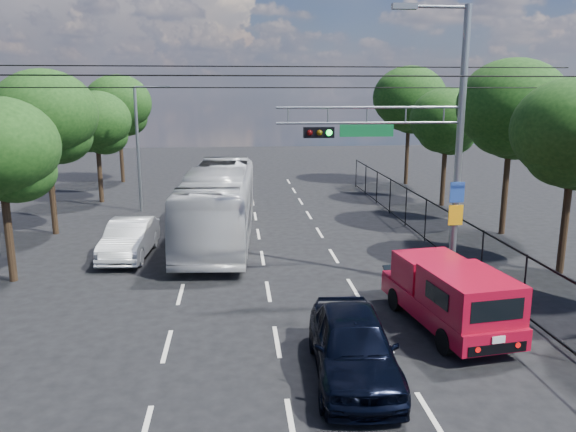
{
  "coord_description": "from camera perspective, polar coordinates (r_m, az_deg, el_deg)",
  "views": [
    {
      "loc": [
        -1.05,
        -10.36,
        6.77
      ],
      "look_at": [
        0.63,
        7.37,
        2.8
      ],
      "focal_mm": 35.0,
      "sensor_mm": 36.0,
      "label": 1
    }
  ],
  "objects": [
    {
      "name": "white_bus",
      "position": [
        26.05,
        -7.02,
        1.22
      ],
      "size": [
        3.53,
        12.28,
        3.38
      ],
      "primitive_type": "imported",
      "rotation": [
        0.0,
        0.0,
        -0.06
      ],
      "color": "silver",
      "rests_on": "ground"
    },
    {
      "name": "utility_wires",
      "position": [
        19.23,
        -2.34,
        13.93
      ],
      "size": [
        22.0,
        5.04,
        0.74
      ],
      "color": "black",
      "rests_on": "ground"
    },
    {
      "name": "signal_mast",
      "position": [
        19.47,
        13.72,
        7.71
      ],
      "size": [
        6.43,
        0.39,
        9.5
      ],
      "color": "slate",
      "rests_on": "ground"
    },
    {
      "name": "tree_left_c",
      "position": [
        28.77,
        -23.36,
        8.81
      ],
      "size": [
        4.8,
        4.8,
        7.8
      ],
      "color": "black",
      "rests_on": "ground"
    },
    {
      "name": "tree_right_e",
      "position": [
        42.33,
        12.24,
        11.16
      ],
      "size": [
        5.28,
        5.28,
        8.58
      ],
      "color": "black",
      "rests_on": "ground"
    },
    {
      "name": "tree_left_b",
      "position": [
        22.05,
        -27.15,
        5.5
      ],
      "size": [
        4.08,
        4.08,
        6.63
      ],
      "color": "black",
      "rests_on": "ground"
    },
    {
      "name": "tree_right_d",
      "position": [
        34.75,
        15.82,
        8.94
      ],
      "size": [
        4.32,
        4.32,
        7.02
      ],
      "color": "black",
      "rests_on": "ground"
    },
    {
      "name": "white_van",
      "position": [
        24.28,
        -15.8,
        -2.23
      ],
      "size": [
        1.93,
        4.78,
        1.54
      ],
      "primitive_type": "imported",
      "rotation": [
        0.0,
        0.0,
        -0.06
      ],
      "color": "silver",
      "rests_on": "ground"
    },
    {
      "name": "tree_right_b",
      "position": [
        23.0,
        27.06,
        6.93
      ],
      "size": [
        4.5,
        4.5,
        7.31
      ],
      "color": "black",
      "rests_on": "ground"
    },
    {
      "name": "streetlight_left",
      "position": [
        32.91,
        -14.74,
        7.22
      ],
      "size": [
        2.09,
        0.22,
        7.08
      ],
      "color": "slate",
      "rests_on": "ground"
    },
    {
      "name": "navy_hatchback",
      "position": [
        13.87,
        6.64,
        -12.91
      ],
      "size": [
        2.24,
        4.94,
        1.65
      ],
      "primitive_type": "imported",
      "rotation": [
        0.0,
        0.0,
        -0.06
      ],
      "color": "black",
      "rests_on": "ground"
    },
    {
      "name": "fence_right",
      "position": [
        24.81,
        15.16,
        -1.25
      ],
      "size": [
        0.06,
        34.03,
        2.0
      ],
      "color": "black",
      "rests_on": "ground"
    },
    {
      "name": "red_pickup",
      "position": [
        16.96,
        16.04,
        -7.64
      ],
      "size": [
        2.62,
        5.52,
        1.98
      ],
      "color": "black",
      "rests_on": "ground"
    },
    {
      "name": "ground",
      "position": [
        12.42,
        0.34,
        -20.47
      ],
      "size": [
        120.0,
        120.0,
        0.0
      ],
      "primitive_type": "plane",
      "color": "black",
      "rests_on": "ground"
    },
    {
      "name": "lane_markings",
      "position": [
        25.3,
        -2.84,
        -2.96
      ],
      "size": [
        6.12,
        38.0,
        0.01
      ],
      "color": "beige",
      "rests_on": "ground"
    },
    {
      "name": "tree_left_e",
      "position": [
        44.23,
        -16.81,
        10.43
      ],
      "size": [
        4.92,
        4.92,
        7.99
      ],
      "color": "black",
      "rests_on": "ground"
    },
    {
      "name": "tree_left_d",
      "position": [
        36.41,
        -18.85,
        8.67
      ],
      "size": [
        4.2,
        4.2,
        6.83
      ],
      "color": "black",
      "rests_on": "ground"
    },
    {
      "name": "tree_right_c",
      "position": [
        28.48,
        21.78,
        9.6
      ],
      "size": [
        5.1,
        5.1,
        8.29
      ],
      "color": "black",
      "rests_on": "ground"
    }
  ]
}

